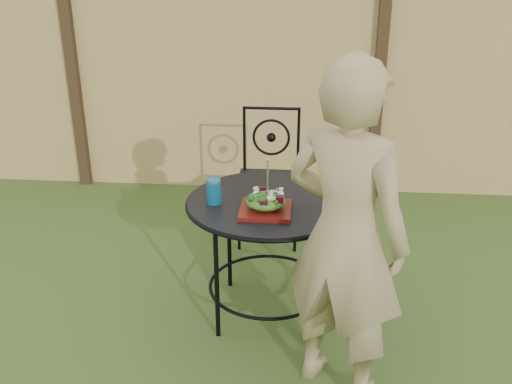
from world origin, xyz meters
TOP-DOWN VIEW (x-y plane):
  - ground at (0.00, 0.00)m, footprint 60.00×60.00m
  - fence at (-0.00, 2.19)m, footprint 8.00×0.12m
  - patio_table at (0.51, 0.26)m, footprint 0.92×0.92m
  - patio_chair at (0.45, 1.26)m, footprint 0.46×0.46m
  - diner at (0.89, -0.34)m, footprint 0.71×0.65m
  - salad_plate at (0.50, 0.11)m, footprint 0.27×0.27m
  - salad at (0.50, 0.11)m, footprint 0.21×0.21m
  - fork at (0.51, 0.11)m, footprint 0.01×0.01m
  - drinking_glass at (0.22, 0.20)m, footprint 0.08×0.08m

SIDE VIEW (x-z plane):
  - ground at x=0.00m, z-range 0.00..0.00m
  - patio_chair at x=0.45m, z-range 0.03..0.98m
  - patio_table at x=0.51m, z-range 0.22..0.95m
  - salad_plate at x=0.50m, z-range 0.72..0.75m
  - salad at x=0.50m, z-range 0.75..0.83m
  - drinking_glass at x=0.22m, z-range 0.72..0.86m
  - diner at x=0.89m, z-range 0.00..1.64m
  - fork at x=0.51m, z-range 0.83..1.01m
  - fence at x=0.00m, z-range 0.00..1.90m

